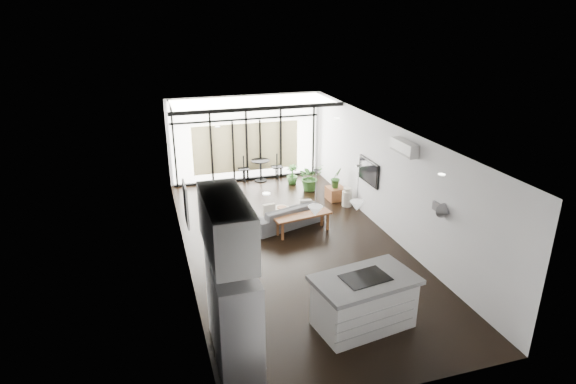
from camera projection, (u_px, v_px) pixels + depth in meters
floor at (292, 244)px, 11.67m from camera, size 5.00×10.00×0.00m
ceiling at (292, 132)px, 10.67m from camera, size 5.00×10.00×0.00m
wall_left at (183, 202)px, 10.49m from camera, size 0.02×10.00×2.80m
wall_right at (388, 180)px, 11.85m from camera, size 0.02×10.00×2.80m
wall_back at (246, 138)px, 15.63m from camera, size 5.00×0.02×2.80m
wall_front at (399, 312)px, 6.71m from camera, size 5.00×0.02×2.80m
glazing at (247, 139)px, 15.53m from camera, size 5.00×0.20×2.80m
skylight at (252, 101)px, 14.25m from camera, size 4.70×1.90×0.06m
neighbour_building at (246, 147)px, 15.70m from camera, size 3.50×0.02×1.60m
island at (364, 302)px, 8.53m from camera, size 1.94×1.33×0.98m
cooktop at (365, 278)px, 8.35m from camera, size 0.89×0.66×0.01m
fridge at (238, 327)px, 7.30m from camera, size 0.65×0.81×1.68m
appliance_column at (228, 275)px, 7.94m from camera, size 0.64×0.67×2.49m
upper_cabinets at (226, 226)px, 7.13m from camera, size 0.62×1.75×0.86m
pendant_left at (315, 211)px, 8.47m from camera, size 0.26×0.26×0.18m
pendant_right at (357, 206)px, 8.69m from camera, size 0.26×0.26×0.18m
sofa at (286, 211)px, 12.58m from camera, size 2.08×1.17×0.78m
console_bench at (303, 224)px, 12.20m from camera, size 1.56×0.63×0.49m
pouf at (282, 214)px, 12.94m from camera, size 0.54×0.54×0.36m
crate at (336, 193)px, 14.34m from camera, size 0.53×0.53×0.38m
plant_tall at (310, 180)px, 15.02m from camera, size 0.94×1.01×0.67m
plant_med at (292, 179)px, 15.59m from camera, size 0.66×0.74×0.36m
plant_crate at (336, 183)px, 14.22m from camera, size 0.51×0.69×0.27m
milk_can at (347, 197)px, 13.83m from camera, size 0.30×0.30×0.56m
bistro_set at (261, 170)px, 15.81m from camera, size 1.61×0.75×0.75m
tv at (369, 172)px, 12.77m from camera, size 0.05×1.10×0.65m
ac_unit at (404, 148)px, 10.73m from camera, size 0.22×0.90×0.30m
framed_art at (186, 204)px, 9.99m from camera, size 0.04×0.70×0.90m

